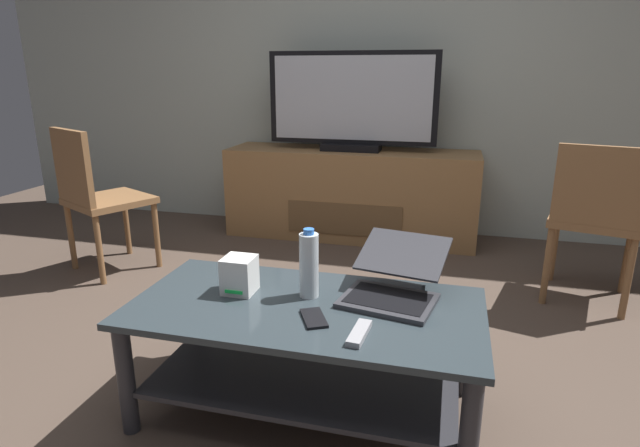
# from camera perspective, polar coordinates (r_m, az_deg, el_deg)

# --- Properties ---
(ground_plane) EXTENTS (7.68, 7.68, 0.00)m
(ground_plane) POSITION_cam_1_polar(r_m,az_deg,el_deg) (2.25, -3.23, -16.44)
(ground_plane) COLOR #4C3D33
(back_wall) EXTENTS (6.40, 0.12, 2.80)m
(back_wall) POSITION_cam_1_polar(r_m,az_deg,el_deg) (4.10, 6.62, 18.93)
(back_wall) COLOR #A8B2A8
(back_wall) RESTS_ON ground
(coffee_table) EXTENTS (1.24, 0.62, 0.44)m
(coffee_table) POSITION_cam_1_polar(r_m,az_deg,el_deg) (1.89, -1.61, -12.73)
(coffee_table) COLOR #2D383D
(coffee_table) RESTS_ON ground
(media_cabinet) EXTENTS (1.87, 0.51, 0.67)m
(media_cabinet) POSITION_cam_1_polar(r_m,az_deg,el_deg) (3.91, 3.47, 3.34)
(media_cabinet) COLOR olive
(media_cabinet) RESTS_ON ground
(television) EXTENTS (1.23, 0.20, 0.70)m
(television) POSITION_cam_1_polar(r_m,az_deg,el_deg) (3.79, 3.58, 13.22)
(television) COLOR black
(television) RESTS_ON media_cabinet
(dining_chair) EXTENTS (0.54, 0.54, 0.88)m
(dining_chair) POSITION_cam_1_polar(r_m,az_deg,el_deg) (3.05, 28.40, 0.91)
(dining_chair) COLOR brown
(dining_chair) RESTS_ON ground
(side_chair) EXTENTS (0.59, 0.59, 0.91)m
(side_chair) POSITION_cam_1_polar(r_m,az_deg,el_deg) (3.42, -23.75, 3.13)
(side_chair) COLOR brown
(side_chair) RESTS_ON ground
(laptop) EXTENTS (0.39, 0.46, 0.18)m
(laptop) POSITION_cam_1_polar(r_m,az_deg,el_deg) (1.89, 8.30, -6.35)
(laptop) COLOR #333338
(laptop) RESTS_ON coffee_table
(router_box) EXTENTS (0.11, 0.12, 0.14)m
(router_box) POSITION_cam_1_polar(r_m,az_deg,el_deg) (1.93, -8.98, -5.68)
(router_box) COLOR white
(router_box) RESTS_ON coffee_table
(water_bottle_near) EXTENTS (0.07, 0.07, 0.26)m
(water_bottle_near) POSITION_cam_1_polar(r_m,az_deg,el_deg) (1.85, -1.24, -4.63)
(water_bottle_near) COLOR silver
(water_bottle_near) RESTS_ON coffee_table
(cell_phone) EXTENTS (0.13, 0.16, 0.01)m
(cell_phone) POSITION_cam_1_polar(r_m,az_deg,el_deg) (1.73, -0.70, -10.53)
(cell_phone) COLOR black
(cell_phone) RESTS_ON coffee_table
(tv_remote) EXTENTS (0.06, 0.16, 0.02)m
(tv_remote) POSITION_cam_1_polar(r_m,az_deg,el_deg) (1.63, 4.40, -12.11)
(tv_remote) COLOR #99999E
(tv_remote) RESTS_ON coffee_table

